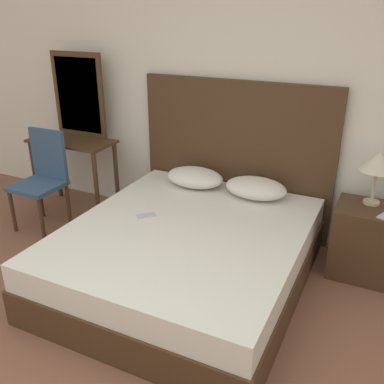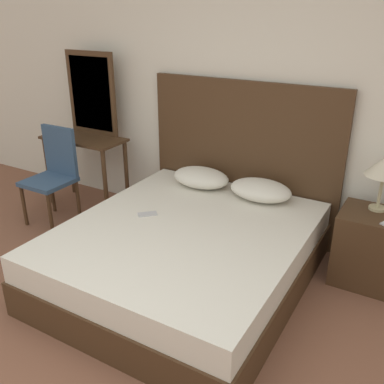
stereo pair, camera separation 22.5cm
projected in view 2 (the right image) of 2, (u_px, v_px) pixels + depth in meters
name	position (u px, v px, depth m)	size (l,w,h in m)	color
wall_back	(265.00, 88.00, 3.65)	(10.00, 0.06, 2.70)	silver
bed	(186.00, 254.00, 3.30)	(1.72, 1.99, 0.47)	#422B19
headboard	(242.00, 159.00, 3.91)	(1.81, 0.05, 1.41)	#422B19
pillow_left	(201.00, 177.00, 3.91)	(0.53, 0.36, 0.17)	silver
pillow_right	(261.00, 190.00, 3.64)	(0.53, 0.36, 0.17)	silver
phone_on_bed	(147.00, 214.00, 3.39)	(0.16, 0.16, 0.01)	#B7B7BC
nightstand	(373.00, 249.00, 3.26)	(0.54, 0.43, 0.58)	#422B19
vanity_desk	(85.00, 152.00, 4.45)	(0.88, 0.41, 0.76)	#422B19
vanity_mirror	(92.00, 94.00, 4.37)	(0.60, 0.03, 0.84)	#422B19
chair	(54.00, 170.00, 4.17)	(0.42, 0.42, 0.94)	#334C6B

